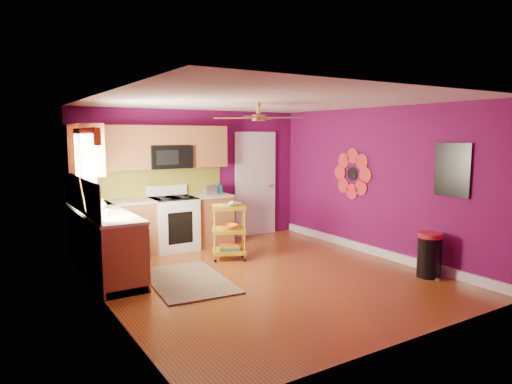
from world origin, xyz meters
TOP-DOWN VIEW (x-y plane):
  - ground at (0.00, 0.00)m, footprint 5.00×5.00m
  - room_envelope at (0.03, 0.00)m, footprint 4.54×5.04m
  - lower_cabinets at (-1.35, 1.82)m, footprint 2.81×2.31m
  - electric_range at (-0.55, 2.17)m, footprint 0.76×0.66m
  - upper_cabinetry at (-1.24, 2.17)m, footprint 2.80×2.30m
  - left_window at (-2.22, 1.05)m, footprint 0.08×1.35m
  - panel_door at (1.35, 2.47)m, footprint 0.95×0.11m
  - right_wall_art at (2.23, -0.34)m, footprint 0.04×2.74m
  - ceiling_fan at (0.00, 0.20)m, footprint 1.01×1.01m
  - shag_rug at (-1.06, 0.38)m, footprint 1.17×1.75m
  - rolling_cart at (-0.00, 1.08)m, footprint 0.65×0.58m
  - trash_can at (1.98, -1.27)m, footprint 0.43×0.43m
  - teal_kettle at (0.39, 2.24)m, footprint 0.18×0.18m
  - toaster at (0.19, 2.18)m, footprint 0.22×0.15m
  - soap_bottle_a at (-2.02, 1.26)m, footprint 0.08×0.09m
  - soap_bottle_b at (-1.90, 1.58)m, footprint 0.12×0.12m
  - counter_dish at (-1.98, 1.87)m, footprint 0.27×0.27m
  - counter_cup at (-2.02, 0.89)m, footprint 0.12×0.12m

SIDE VIEW (x-z plane):
  - ground at x=0.00m, z-range 0.00..0.00m
  - shag_rug at x=-1.06m, z-range 0.00..0.02m
  - trash_can at x=1.98m, z-range 0.00..0.65m
  - lower_cabinets at x=-1.35m, z-range -0.04..0.90m
  - electric_range at x=-0.55m, z-range -0.08..1.05m
  - rolling_cart at x=0.00m, z-range 0.01..0.99m
  - counter_dish at x=-1.98m, z-range 0.94..1.01m
  - counter_cup at x=-2.02m, z-range 0.94..1.03m
  - soap_bottle_b at x=-1.90m, z-range 0.94..1.10m
  - teal_kettle at x=0.39m, z-range 0.92..1.13m
  - panel_door at x=1.35m, z-range -0.05..2.10m
  - toaster at x=0.19m, z-range 0.94..1.12m
  - soap_bottle_a at x=-2.02m, z-range 0.94..1.13m
  - right_wall_art at x=2.23m, z-range 0.92..1.96m
  - room_envelope at x=0.03m, z-range 0.37..2.89m
  - left_window at x=-2.22m, z-range 1.20..2.28m
  - upper_cabinetry at x=-1.24m, z-range 1.17..2.43m
  - ceiling_fan at x=0.00m, z-range 2.16..2.42m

